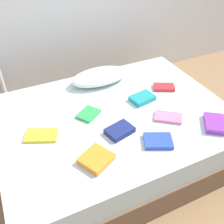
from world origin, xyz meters
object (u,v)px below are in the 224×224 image
Objects in this scene: textbook_navy at (120,131)px; textbook_purple at (215,124)px; textbook_yellow at (41,135)px; textbook_orange at (96,159)px; textbook_blue at (158,141)px; bed at (114,135)px; textbook_red at (164,87)px; textbook_pink at (168,117)px; textbook_green at (88,114)px; pillow at (100,76)px; textbook_teal at (142,98)px.

textbook_navy is 0.77m from textbook_purple.
textbook_yellow is at bearing 145.04° from textbook_navy.
textbook_blue is (0.49, -0.03, -0.01)m from textbook_orange.
textbook_red reaches higher than bed.
textbook_blue is at bearing -30.84° from textbook_orange.
textbook_pink is at bearing -13.76° from textbook_orange.
textbook_green is 0.82m from textbook_red.
textbook_blue reaches higher than textbook_yellow.
textbook_orange is 0.49m from textbook_blue.
textbook_green is 0.34m from textbook_navy.
textbook_navy is at bearing 2.10° from textbook_yellow.
bed is 0.68m from textbook_red.
textbook_blue is (0.77, -0.44, 0.00)m from textbook_yellow.
pillow reaches higher than textbook_blue.
textbook_yellow is 1.09× the size of textbook_pink.
textbook_yellow is at bearing 97.79° from textbook_orange.
textbook_green and textbook_yellow have the same top height.
pillow is at bearing 59.94° from textbook_yellow.
pillow reaches higher than textbook_purple.
textbook_teal is at bearing 138.22° from textbook_pink.
bed is at bearing -176.63° from textbook_pink.
bed is at bearing -53.91° from textbook_green.
textbook_red is (1.24, 0.16, 0.00)m from textbook_yellow.
bed is 0.61m from textbook_orange.
textbook_purple reaches higher than textbook_pink.
textbook_teal is (0.23, -0.45, -0.05)m from pillow.
textbook_yellow is (-0.72, -0.53, -0.06)m from pillow.
textbook_red is at bearing 13.44° from bed.
textbook_teal is (0.38, 0.30, -0.00)m from textbook_navy.
textbook_pink is (0.72, 0.17, -0.01)m from textbook_orange.
textbook_orange and textbook_navy have the same top height.
textbook_blue is at bearing -86.70° from pillow.
textbook_purple is at bearing -36.50° from bed.
textbook_green is (-0.30, -0.44, -0.06)m from pillow.
pillow is 1.16m from textbook_purple.
textbook_yellow is at bearing 175.50° from textbook_blue.
textbook_teal is 0.32m from textbook_pink.
textbook_red reaches higher than textbook_yellow.
textbook_green is at bearing 100.77° from textbook_navy.
pillow is at bearing 80.54° from bed.
pillow reaches higher than textbook_green.
pillow is at bearing 170.82° from textbook_red.
bed is 0.87m from textbook_purple.
pillow is 0.89m from textbook_yellow.
bed is at bearing 24.75° from textbook_yellow.
textbook_navy is 0.30m from textbook_blue.
textbook_red is 0.46m from textbook_pink.
textbook_orange is at bearing -122.59° from textbook_red.
textbook_pink is (0.38, -0.25, 0.27)m from bed.
pillow reaches higher than textbook_pink.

